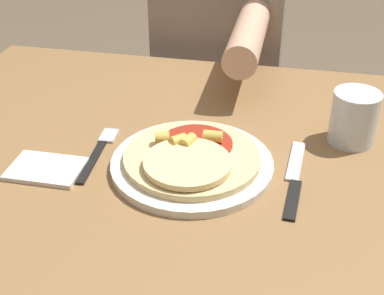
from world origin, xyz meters
The scene contains 8 objects.
dining_table centered at (0.00, 0.00, 0.65)m, with size 1.06×0.97×0.76m.
plate centered at (0.03, 0.04, 0.77)m, with size 0.27×0.27×0.01m.
pizza centered at (0.03, 0.03, 0.79)m, with size 0.23×0.23×0.04m.
fork centered at (-0.14, 0.05, 0.77)m, with size 0.03×0.18×0.00m.
knife centered at (0.20, 0.03, 0.77)m, with size 0.03×0.22×0.00m.
drinking_glass centered at (0.30, 0.18, 0.81)m, with size 0.08×0.08×0.10m.
napkin centered at (-0.20, -0.02, 0.77)m, with size 0.12×0.08×0.01m.
person_diner centered at (-0.02, 0.66, 0.67)m, with size 0.33×0.52×1.17m.
Camera 1 is at (0.18, -0.69, 1.27)m, focal length 50.00 mm.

